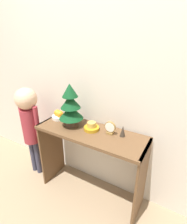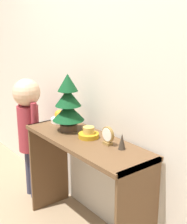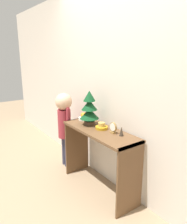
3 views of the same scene
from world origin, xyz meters
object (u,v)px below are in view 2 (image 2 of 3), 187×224
Objects in this scene: mini_tree at (68,103)px; figurine at (122,141)px; child_figure at (28,119)px; desk_clock at (108,136)px; fruit_bowl at (60,117)px; singing_bowl at (89,134)px.

mini_tree is 4.09× the size of figurine.
figurine is 0.10× the size of child_figure.
desk_clock is at bearing 6.85° from child_figure.
figurine is at bearing 7.32° from child_figure.
fruit_bowl is at bearing 20.90° from child_figure.
child_figure is (-0.95, -0.11, -0.10)m from desk_clock.
desk_clock is (0.40, 0.04, -0.15)m from mini_tree.
singing_bowl is 0.77m from child_figure.
child_figure is at bearing -172.68° from figurine.
desk_clock is at bearing -168.81° from figurine.
fruit_bowl is at bearing 178.78° from desk_clock.
child_figure reaches higher than singing_bowl.
singing_bowl is 0.19m from desk_clock.
desk_clock is (0.18, 0.02, 0.03)m from singing_bowl.
fruit_bowl is at bearing 164.82° from mini_tree.
figurine is (0.52, 0.07, -0.16)m from mini_tree.
mini_tree is 0.55m from figurine.
mini_tree reaches higher than fruit_bowl.
singing_bowl is 0.13× the size of child_figure.
fruit_bowl is 1.20× the size of desk_clock.
figurine reaches higher than singing_bowl.
mini_tree is 2.83× the size of fruit_bowl.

